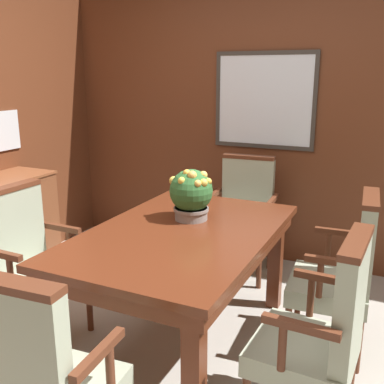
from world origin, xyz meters
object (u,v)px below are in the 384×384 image
object	(u,v)px
dining_table	(181,246)
potted_plant	(191,194)
chair_right_near	(322,331)
chair_head_near	(39,380)
chair_head_far	(244,212)
chair_right_far	(343,270)
chair_left_near	(29,261)

from	to	relation	value
dining_table	potted_plant	xyz separation A→B (m)	(-0.04, 0.21, 0.27)
chair_right_near	potted_plant	size ratio (longest dim) A/B	2.98
chair_head_near	dining_table	bearing A→B (deg)	-95.17
chair_right_near	chair_head_near	distance (m)	1.22
chair_right_near	chair_head_far	size ratio (longest dim) A/B	1.00
chair_right_far	chair_head_near	distance (m)	1.79
chair_left_near	potted_plant	size ratio (longest dim) A/B	2.98
chair_right_near	potted_plant	world-z (taller)	potted_plant
chair_right_near	chair_head_far	world-z (taller)	same
dining_table	chair_head_near	distance (m)	1.19
chair_right_far	chair_head_near	bearing A→B (deg)	-34.98
chair_head_near	chair_right_far	bearing A→B (deg)	-125.39
chair_head_near	chair_head_far	size ratio (longest dim) A/B	1.00
chair_left_near	chair_head_far	bearing A→B (deg)	-29.24
chair_head_far	potted_plant	distance (m)	1.04
chair_head_far	potted_plant	bearing A→B (deg)	-95.78
chair_left_near	chair_right_near	size ratio (longest dim) A/B	1.00
chair_right_far	potted_plant	world-z (taller)	potted_plant
chair_right_far	chair_right_near	size ratio (longest dim) A/B	1.00
chair_right_near	potted_plant	xyz separation A→B (m)	(-0.94, 0.59, 0.39)
chair_left_near	chair_head_far	size ratio (longest dim) A/B	1.00
potted_plant	chair_right_far	bearing A→B (deg)	8.14
chair_left_near	chair_head_far	xyz separation A→B (m)	(0.89, 1.53, 0.00)
dining_table	chair_right_far	world-z (taller)	chair_right_far
dining_table	chair_head_near	size ratio (longest dim) A/B	1.60
potted_plant	chair_right_near	bearing A→B (deg)	-32.34
chair_right_near	chair_left_near	bearing A→B (deg)	-88.48
dining_table	chair_head_near	bearing A→B (deg)	-90.89
chair_head_far	chair_right_near	bearing A→B (deg)	-63.72
chair_left_near	chair_right_near	xyz separation A→B (m)	(1.79, -0.03, 0.00)
chair_head_near	chair_left_near	bearing A→B (deg)	-48.06
dining_table	chair_right_near	bearing A→B (deg)	-22.91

